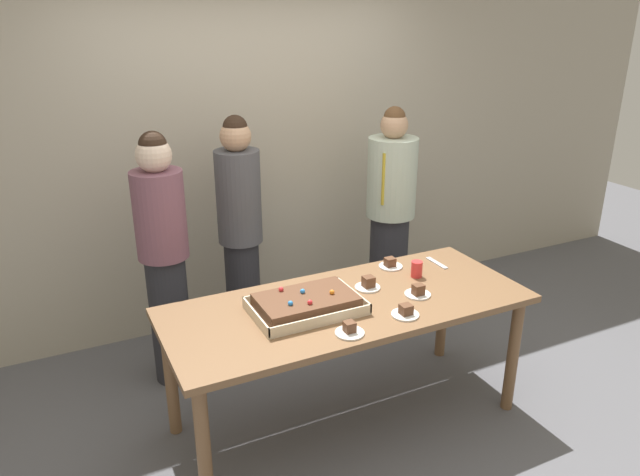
% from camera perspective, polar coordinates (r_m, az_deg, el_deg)
% --- Properties ---
extents(ground_plane, '(12.00, 12.00, 0.00)m').
position_cam_1_polar(ground_plane, '(3.77, 2.50, -16.94)').
color(ground_plane, '#5B5B60').
extents(interior_back_panel, '(8.00, 0.12, 3.00)m').
position_cam_1_polar(interior_back_panel, '(4.51, -7.09, 10.43)').
color(interior_back_panel, '#B2A893').
rests_on(interior_back_panel, ground_plane).
extents(party_table, '(2.07, 0.85, 0.79)m').
position_cam_1_polar(party_table, '(3.38, 2.69, -7.51)').
color(party_table, brown).
rests_on(party_table, ground_plane).
extents(sheet_cake, '(0.59, 0.39, 0.11)m').
position_cam_1_polar(sheet_cake, '(3.22, -1.34, -6.34)').
color(sheet_cake, beige).
rests_on(sheet_cake, party_table).
extents(plated_slice_near_left, '(0.15, 0.15, 0.07)m').
position_cam_1_polar(plated_slice_near_left, '(3.44, 9.40, -5.16)').
color(plated_slice_near_left, white).
rests_on(plated_slice_near_left, party_table).
extents(plated_slice_near_right, '(0.15, 0.15, 0.06)m').
position_cam_1_polar(plated_slice_near_right, '(3.22, 8.22, -7.08)').
color(plated_slice_near_right, white).
rests_on(plated_slice_near_right, party_table).
extents(plated_slice_far_left, '(0.15, 0.15, 0.07)m').
position_cam_1_polar(plated_slice_far_left, '(3.50, 4.64, -4.47)').
color(plated_slice_far_left, white).
rests_on(plated_slice_far_left, party_table).
extents(plated_slice_far_right, '(0.15, 0.15, 0.06)m').
position_cam_1_polar(plated_slice_far_right, '(3.03, 2.86, -8.87)').
color(plated_slice_far_right, white).
rests_on(plated_slice_far_right, party_table).
extents(plated_slice_center_front, '(0.15, 0.15, 0.07)m').
position_cam_1_polar(plated_slice_center_front, '(3.79, 6.78, -2.53)').
color(plated_slice_center_front, white).
rests_on(plated_slice_center_front, party_table).
extents(drink_cup_nearest, '(0.07, 0.07, 0.10)m').
position_cam_1_polar(drink_cup_nearest, '(3.67, 9.28, -2.96)').
color(drink_cup_nearest, red).
rests_on(drink_cup_nearest, party_table).
extents(cake_server_utensil, '(0.03, 0.20, 0.01)m').
position_cam_1_polar(cake_server_utensil, '(3.90, 11.17, -2.37)').
color(cake_server_utensil, silver).
rests_on(cake_server_utensil, party_table).
extents(person_serving_front, '(0.32, 0.32, 1.67)m').
position_cam_1_polar(person_serving_front, '(3.83, -14.77, -1.73)').
color(person_serving_front, '#28282D').
rests_on(person_serving_front, ground_plane).
extents(person_green_shirt_behind, '(0.30, 0.30, 1.69)m').
position_cam_1_polar(person_green_shirt_behind, '(4.13, -7.67, 0.66)').
color(person_green_shirt_behind, '#28282D').
rests_on(person_green_shirt_behind, ground_plane).
extents(person_striped_tie_right, '(0.36, 0.36, 1.69)m').
position_cam_1_polar(person_striped_tie_right, '(4.48, 6.76, 2.05)').
color(person_striped_tie_right, '#28282D').
rests_on(person_striped_tie_right, ground_plane).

